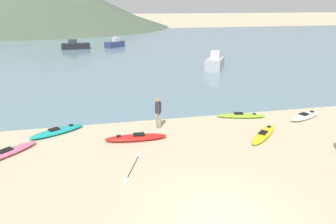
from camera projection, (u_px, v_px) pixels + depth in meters
The scene contains 15 objects.
ground_plane at pixel (219, 216), 10.62m from camera, with size 400.00×400.00×0.00m, color #C6B793.
bay_water at pixel (117, 46), 51.76m from camera, with size 160.00×70.00×0.06m, color slate.
far_hill_midleft at pixel (40, 6), 88.61m from camera, with size 69.88×69.88×11.43m, color #4C5B47.
far_hill_midright at pixel (67, 5), 89.82m from camera, with size 50.30×50.30×11.75m, color #4C5B47.
kayak_on_sand_0 at pixel (241, 116), 19.66m from camera, with size 2.96×1.30×0.30m.
kayak_on_sand_1 at pixel (305, 116), 19.53m from camera, with size 2.71×1.72×0.33m.
kayak_on_sand_2 at pixel (2, 155), 14.60m from camera, with size 2.94×2.89×0.31m.
kayak_on_sand_3 at pixel (264, 134), 16.92m from camera, with size 2.69×2.66×0.29m.
kayak_on_sand_4 at pixel (136, 138), 16.41m from camera, with size 3.13×0.83×0.34m.
kayak_on_sand_5 at pixel (57, 131), 17.22m from camera, with size 2.90×2.08×0.33m.
person_near_waterline at pixel (158, 111), 17.72m from camera, with size 0.35×0.29×1.74m.
moored_boat_0 at pixel (215, 63), 33.62m from camera, with size 2.90×3.50×1.83m.
moored_boat_1 at pixel (75, 46), 48.16m from camera, with size 4.10×1.55×1.39m.
moored_boat_2 at pixel (115, 44), 49.98m from camera, with size 3.22×3.04×1.48m.
loose_paddle at pixel (133, 166), 13.80m from camera, with size 1.16×2.66×0.03m.
Camera 1 is at (-3.60, -8.41, 6.59)m, focal length 35.00 mm.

